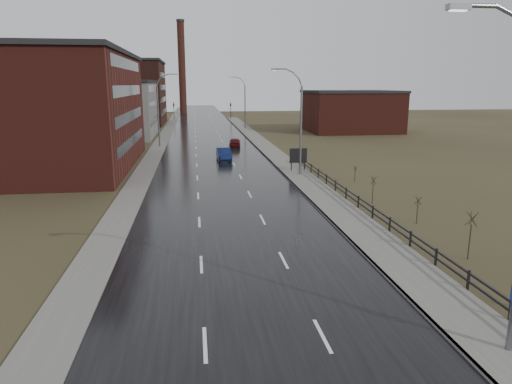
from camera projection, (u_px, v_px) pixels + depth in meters
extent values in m
cube|color=black|center=(211.00, 148.00, 71.66)|extent=(14.00, 300.00, 0.06)
cube|color=#595651|center=(300.00, 177.00, 48.65)|extent=(3.20, 180.00, 0.18)
cube|color=slate|center=(286.00, 177.00, 48.45)|extent=(0.16, 180.00, 0.18)
cube|color=#595651|center=(158.00, 148.00, 70.59)|extent=(2.40, 260.00, 0.12)
cube|color=#471914|center=(33.00, 113.00, 52.97)|extent=(22.00, 28.00, 13.00)
cube|color=black|center=(26.00, 52.00, 51.42)|extent=(22.44, 28.56, 0.50)
cube|color=black|center=(132.00, 141.00, 55.21)|extent=(0.06, 22.40, 1.20)
cube|color=black|center=(130.00, 116.00, 54.52)|extent=(0.06, 22.40, 1.20)
cube|color=black|center=(129.00, 91.00, 53.83)|extent=(0.06, 22.40, 1.20)
cube|color=black|center=(127.00, 64.00, 53.14)|extent=(0.06, 22.40, 1.20)
cube|color=slate|center=(110.00, 110.00, 85.54)|extent=(16.00, 20.00, 10.00)
cube|color=black|center=(108.00, 81.00, 84.33)|extent=(16.32, 20.40, 0.50)
cube|color=black|center=(154.00, 120.00, 87.03)|extent=(0.06, 16.00, 1.20)
cube|color=black|center=(153.00, 105.00, 86.34)|extent=(0.06, 16.00, 1.20)
cube|color=black|center=(153.00, 88.00, 85.66)|extent=(0.06, 16.00, 1.20)
cube|color=#331611|center=(110.00, 94.00, 113.25)|extent=(26.00, 24.00, 15.00)
cube|color=black|center=(108.00, 61.00, 111.47)|extent=(26.52, 24.48, 0.50)
cube|color=black|center=(164.00, 112.00, 115.97)|extent=(0.06, 19.20, 1.20)
cube|color=black|center=(163.00, 99.00, 115.28)|extent=(0.06, 19.20, 1.20)
cube|color=black|center=(163.00, 87.00, 114.59)|extent=(0.06, 19.20, 1.20)
cube|color=black|center=(162.00, 75.00, 113.90)|extent=(0.06, 19.20, 1.20)
cube|color=#471914|center=(351.00, 112.00, 95.90)|extent=(18.00, 16.00, 8.00)
cube|color=black|center=(352.00, 92.00, 94.92)|extent=(18.36, 16.32, 0.50)
cylinder|color=#331611|center=(182.00, 68.00, 154.24)|extent=(2.40, 2.40, 30.00)
cylinder|color=black|center=(180.00, 21.00, 150.73)|extent=(2.70, 2.70, 0.80)
cylinder|color=slate|center=(510.00, 13.00, 13.95)|extent=(1.12, 0.14, 0.57)
cylinder|color=slate|center=(482.00, 6.00, 13.78)|extent=(1.15, 0.14, 0.14)
cube|color=slate|center=(458.00, 7.00, 13.69)|extent=(0.70, 0.28, 0.18)
cube|color=silver|center=(458.00, 11.00, 13.71)|extent=(0.50, 0.20, 0.04)
cylinder|color=slate|center=(301.00, 132.00, 48.57)|extent=(0.24, 0.24, 9.50)
cylinder|color=slate|center=(300.00, 82.00, 47.36)|extent=(0.51, 0.14, 0.98)
cylinder|color=slate|center=(296.00, 75.00, 47.13)|extent=(0.81, 0.14, 0.81)
cylinder|color=slate|center=(289.00, 71.00, 46.93)|extent=(0.98, 0.14, 0.51)
cylinder|color=slate|center=(281.00, 69.00, 46.78)|extent=(1.01, 0.14, 0.14)
cube|color=slate|center=(275.00, 69.00, 46.71)|extent=(0.70, 0.28, 0.18)
cube|color=silver|center=(275.00, 70.00, 46.73)|extent=(0.50, 0.20, 0.04)
cylinder|color=slate|center=(158.00, 117.00, 71.46)|extent=(0.24, 0.24, 9.50)
cylinder|color=slate|center=(158.00, 83.00, 70.30)|extent=(0.51, 0.14, 0.98)
cylinder|color=slate|center=(161.00, 78.00, 70.20)|extent=(0.81, 0.14, 0.81)
cylinder|color=slate|center=(165.00, 75.00, 70.18)|extent=(0.98, 0.14, 0.51)
cylinder|color=slate|center=(171.00, 74.00, 70.25)|extent=(1.01, 0.14, 0.14)
cube|color=slate|center=(175.00, 74.00, 70.35)|extent=(0.70, 0.28, 0.18)
cube|color=silver|center=(175.00, 75.00, 70.37)|extent=(0.50, 0.20, 0.04)
cylinder|color=slate|center=(245.00, 107.00, 100.65)|extent=(0.24, 0.24, 9.50)
cylinder|color=slate|center=(244.00, 84.00, 99.44)|extent=(0.51, 0.14, 0.98)
cylinder|color=slate|center=(242.00, 80.00, 99.22)|extent=(0.81, 0.14, 0.81)
cylinder|color=slate|center=(239.00, 78.00, 99.02)|extent=(0.98, 0.14, 0.51)
cylinder|color=slate|center=(235.00, 77.00, 98.87)|extent=(1.01, 0.14, 0.14)
cube|color=slate|center=(232.00, 77.00, 98.79)|extent=(0.70, 0.28, 0.18)
cube|color=silver|center=(232.00, 78.00, 98.81)|extent=(0.50, 0.20, 0.04)
cube|color=black|center=(510.00, 311.00, 18.86)|extent=(0.10, 0.10, 1.10)
cube|color=black|center=(468.00, 281.00, 21.76)|extent=(0.10, 0.10, 1.10)
cube|color=black|center=(436.00, 258.00, 24.65)|extent=(0.10, 0.10, 1.10)
cube|color=black|center=(410.00, 240.00, 27.54)|extent=(0.10, 0.10, 1.10)
cube|color=black|center=(390.00, 225.00, 30.44)|extent=(0.10, 0.10, 1.10)
cube|color=black|center=(373.00, 213.00, 33.33)|extent=(0.10, 0.10, 1.10)
cube|color=black|center=(358.00, 203.00, 36.22)|extent=(0.10, 0.10, 1.10)
cube|color=black|center=(346.00, 194.00, 39.12)|extent=(0.10, 0.10, 1.10)
cube|color=black|center=(336.00, 186.00, 42.01)|extent=(0.10, 0.10, 1.10)
cube|color=black|center=(326.00, 180.00, 44.90)|extent=(0.10, 0.10, 1.10)
cube|color=black|center=(318.00, 174.00, 47.80)|extent=(0.10, 0.10, 1.10)
cube|color=black|center=(311.00, 169.00, 50.69)|extent=(0.10, 0.10, 1.10)
cube|color=black|center=(305.00, 164.00, 53.59)|extent=(0.10, 0.10, 1.10)
cube|color=black|center=(299.00, 160.00, 56.48)|extent=(0.10, 0.10, 1.10)
cube|color=black|center=(376.00, 209.00, 32.76)|extent=(0.08, 53.00, 0.10)
cube|color=black|center=(375.00, 215.00, 32.85)|extent=(0.08, 53.00, 0.10)
cylinder|color=#382D23|center=(469.00, 242.00, 25.71)|extent=(0.08, 0.08, 2.07)
cylinder|color=#382D23|center=(473.00, 219.00, 25.41)|extent=(0.04, 0.69, 0.82)
cylinder|color=#382D23|center=(472.00, 219.00, 25.45)|extent=(0.66, 0.26, 0.82)
cylinder|color=#382D23|center=(471.00, 219.00, 25.43)|extent=(0.39, 0.59, 0.83)
cylinder|color=#382D23|center=(472.00, 219.00, 25.37)|extent=(0.39, 0.59, 0.83)
cylinder|color=#382D23|center=(473.00, 219.00, 25.36)|extent=(0.66, 0.26, 0.82)
cylinder|color=#382D23|center=(417.00, 214.00, 32.44)|extent=(0.08, 0.08, 1.47)
cylinder|color=#382D23|center=(419.00, 201.00, 32.23)|extent=(0.04, 0.50, 0.58)
cylinder|color=#382D23|center=(418.00, 201.00, 32.27)|extent=(0.48, 0.19, 0.59)
cylinder|color=#382D23|center=(418.00, 201.00, 32.24)|extent=(0.29, 0.42, 0.60)
cylinder|color=#382D23|center=(418.00, 201.00, 32.19)|extent=(0.29, 0.42, 0.60)
cylinder|color=#382D23|center=(419.00, 201.00, 32.18)|extent=(0.48, 0.19, 0.59)
cylinder|color=#382D23|center=(373.00, 194.00, 37.90)|extent=(0.08, 0.08, 1.71)
cylinder|color=#382D23|center=(374.00, 180.00, 37.65)|extent=(0.04, 0.58, 0.68)
cylinder|color=#382D23|center=(373.00, 180.00, 37.69)|extent=(0.55, 0.22, 0.69)
cylinder|color=#382D23|center=(373.00, 180.00, 37.67)|extent=(0.33, 0.49, 0.69)
cylinder|color=#382D23|center=(373.00, 181.00, 37.61)|extent=(0.33, 0.49, 0.69)
cylinder|color=#382D23|center=(374.00, 181.00, 37.60)|extent=(0.55, 0.22, 0.69)
cylinder|color=#382D23|center=(355.00, 176.00, 46.55)|extent=(0.08, 0.08, 1.21)
cylinder|color=#382D23|center=(356.00, 168.00, 46.38)|extent=(0.04, 0.42, 0.49)
cylinder|color=#382D23|center=(355.00, 168.00, 46.42)|extent=(0.40, 0.17, 0.49)
cylinder|color=#382D23|center=(355.00, 168.00, 46.39)|extent=(0.24, 0.35, 0.50)
cylinder|color=#382D23|center=(355.00, 168.00, 46.34)|extent=(0.24, 0.35, 0.50)
cylinder|color=#382D23|center=(356.00, 168.00, 46.33)|extent=(0.40, 0.17, 0.49)
cube|color=black|center=(291.00, 164.00, 51.68)|extent=(0.10, 0.10, 1.80)
cube|color=black|center=(304.00, 164.00, 51.88)|extent=(0.10, 0.10, 1.80)
cube|color=silver|center=(298.00, 156.00, 51.51)|extent=(1.90, 0.08, 1.55)
cube|color=black|center=(298.00, 156.00, 51.46)|extent=(2.00, 0.04, 1.65)
cylinder|color=black|center=(174.00, 110.00, 127.90)|extent=(0.16, 0.16, 5.20)
imported|color=black|center=(174.00, 103.00, 127.40)|extent=(0.58, 2.73, 1.10)
sphere|color=#FF190C|center=(173.00, 102.00, 127.19)|extent=(0.18, 0.18, 0.18)
cylinder|color=black|center=(231.00, 110.00, 129.98)|extent=(0.16, 0.16, 5.20)
imported|color=black|center=(231.00, 102.00, 129.48)|extent=(0.58, 2.73, 1.10)
sphere|color=#FF190C|center=(231.00, 101.00, 129.27)|extent=(0.18, 0.18, 0.18)
imported|color=#0C173F|center=(224.00, 155.00, 59.10)|extent=(1.86, 5.01, 1.64)
imported|color=#470B0E|center=(235.00, 143.00, 71.96)|extent=(2.16, 4.51, 1.49)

